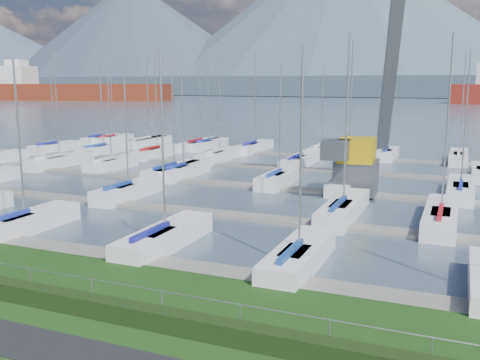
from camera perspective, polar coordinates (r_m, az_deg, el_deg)
The scene contains 10 objects.
path at distance 18.78m, azimuth -18.70°, elevation -16.86°, with size 160.00×2.00×0.04m, color black.
water at distance 275.71m, azimuth 20.43°, elevation 7.94°, with size 800.00×540.00×0.20m, color #465566.
hedge at distance 20.45m, azimuth -13.85°, elevation -13.23°, with size 80.00×0.70×0.70m, color black.
fence at distance 20.42m, azimuth -13.28°, elevation -10.65°, with size 0.04×0.04×80.00m, color #94989C.
foothill at distance 345.53m, azimuth 21.00°, elevation 9.34°, with size 900.00×80.00×12.00m, color #3C4B58.
mountains at distance 421.71m, azimuth 22.75°, elevation 14.84°, with size 1190.00×360.00×115.00m.
docks at distance 43.74m, azimuth 7.07°, elevation -1.08°, with size 90.00×41.60×0.25m.
crane at distance 43.04m, azimuth 13.39°, elevation 5.99°, with size 5.88×13.23×22.35m.
cargo_ship_west at distance 272.49m, azimuth -17.76°, elevation 8.93°, with size 91.95×34.40×21.50m.
sailboat_fleet at distance 48.58m, azimuth 4.71°, elevation 6.83°, with size 74.80×49.60×13.74m.
Camera 1 is at (11.38, -15.33, 8.45)m, focal length 40.00 mm.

